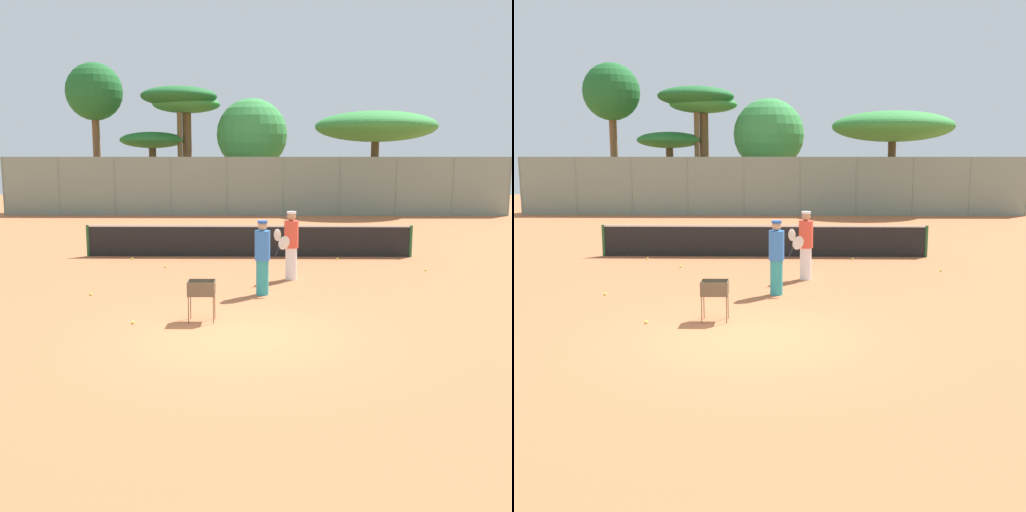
# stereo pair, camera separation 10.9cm
# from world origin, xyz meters

# --- Properties ---
(ground_plane) EXTENTS (80.00, 80.00, 0.00)m
(ground_plane) POSITION_xyz_m (0.00, 0.00, 0.00)
(ground_plane) COLOR #B7663D
(tennis_net) EXTENTS (11.01, 0.10, 1.07)m
(tennis_net) POSITION_xyz_m (0.00, 8.97, 0.56)
(tennis_net) COLOR #26592D
(tennis_net) RESTS_ON ground_plane
(back_fence) EXTENTS (28.48, 0.08, 3.27)m
(back_fence) POSITION_xyz_m (0.00, 22.63, 1.64)
(back_fence) COLOR gray
(back_fence) RESTS_ON ground_plane
(tree_0) EXTENTS (7.11, 7.11, 5.90)m
(tree_0) POSITION_xyz_m (7.05, 24.92, 4.99)
(tree_0) COLOR brown
(tree_0) RESTS_ON ground_plane
(tree_1) EXTENTS (3.47, 3.47, 8.93)m
(tree_1) POSITION_xyz_m (-9.91, 26.62, 7.07)
(tree_1) COLOR brown
(tree_1) RESTS_ON ground_plane
(tree_2) EXTENTS (4.03, 4.03, 4.80)m
(tree_2) POSITION_xyz_m (-6.53, 27.12, 4.18)
(tree_2) COLOR brown
(tree_2) RESTS_ON ground_plane
(tree_3) EXTENTS (4.38, 4.38, 6.81)m
(tree_3) POSITION_xyz_m (-0.25, 26.73, 4.60)
(tree_3) COLOR brown
(tree_3) RESTS_ON ground_plane
(tree_4) EXTENTS (4.69, 4.69, 7.49)m
(tree_4) POSITION_xyz_m (-4.72, 26.66, 6.82)
(tree_4) COLOR brown
(tree_4) RESTS_ON ground_plane
(tree_5) EXTENTS (4.22, 4.22, 7.00)m
(tree_5) POSITION_xyz_m (-4.34, 27.19, 6.16)
(tree_5) COLOR brown
(tree_5) RESTS_ON ground_plane
(player_white_outfit) EXTENTS (0.73, 0.76, 1.89)m
(player_white_outfit) POSITION_xyz_m (1.26, 5.24, 0.98)
(player_white_outfit) COLOR white
(player_white_outfit) RESTS_ON ground_plane
(player_red_cap) EXTENTS (0.91, 0.43, 1.84)m
(player_red_cap) POSITION_xyz_m (0.49, 3.42, 0.95)
(player_red_cap) COLOR teal
(player_red_cap) RESTS_ON ground_plane
(ball_cart) EXTENTS (0.56, 0.41, 0.86)m
(ball_cart) POSITION_xyz_m (-0.77, 1.03, 0.63)
(ball_cart) COLOR brown
(ball_cart) RESTS_ON ground_plane
(tennis_ball_0) EXTENTS (0.07, 0.07, 0.07)m
(tennis_ball_0) POSITION_xyz_m (-2.50, 6.94, 0.03)
(tennis_ball_0) COLOR #D1E54C
(tennis_ball_0) RESTS_ON ground_plane
(tennis_ball_1) EXTENTS (0.07, 0.07, 0.07)m
(tennis_ball_1) POSITION_xyz_m (5.32, 6.49, 0.03)
(tennis_ball_1) COLOR #D1E54C
(tennis_ball_1) RESTS_ON ground_plane
(tennis_ball_2) EXTENTS (0.07, 0.07, 0.07)m
(tennis_ball_2) POSITION_xyz_m (-3.74, 3.26, 0.03)
(tennis_ball_2) COLOR #D1E54C
(tennis_ball_2) RESTS_ON ground_plane
(tennis_ball_3) EXTENTS (0.07, 0.07, 0.07)m
(tennis_ball_3) POSITION_xyz_m (2.93, 8.37, 0.03)
(tennis_ball_3) COLOR #D1E54C
(tennis_ball_3) RESTS_ON ground_plane
(tennis_ball_4) EXTENTS (0.07, 0.07, 0.07)m
(tennis_ball_4) POSITION_xyz_m (-3.82, 8.30, 0.03)
(tennis_ball_4) COLOR #D1E54C
(tennis_ball_4) RESTS_ON ground_plane
(tennis_ball_5) EXTENTS (0.07, 0.07, 0.07)m
(tennis_ball_5) POSITION_xyz_m (-2.16, 0.79, 0.03)
(tennis_ball_5) COLOR #D1E54C
(tennis_ball_5) RESTS_ON ground_plane
(parked_car) EXTENTS (4.20, 1.70, 1.60)m
(parked_car) POSITION_xyz_m (-2.36, 25.05, 0.66)
(parked_car) COLOR #3F4C8C
(parked_car) RESTS_ON ground_plane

